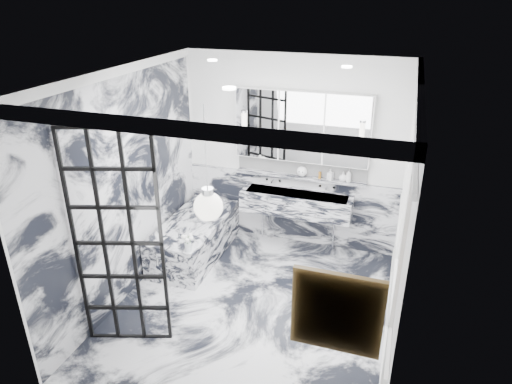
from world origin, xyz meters
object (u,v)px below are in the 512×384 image
(crittall_door, at_px, (118,243))
(bathtub, at_px, (195,238))
(trough_sink, at_px, (296,203))
(mirror_cabinet, at_px, (302,127))

(crittall_door, height_order, bathtub, crittall_door)
(trough_sink, bearing_deg, crittall_door, -117.18)
(mirror_cabinet, bearing_deg, bathtub, -147.94)
(trough_sink, bearing_deg, bathtub, -153.52)
(crittall_door, xyz_separation_m, trough_sink, (1.27, 2.47, -0.48))
(crittall_door, xyz_separation_m, bathtub, (-0.05, 1.81, -0.93))
(crittall_door, height_order, trough_sink, crittall_door)
(bathtub, bearing_deg, trough_sink, 26.48)
(crittall_door, height_order, mirror_cabinet, crittall_door)
(trough_sink, distance_m, mirror_cabinet, 1.10)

